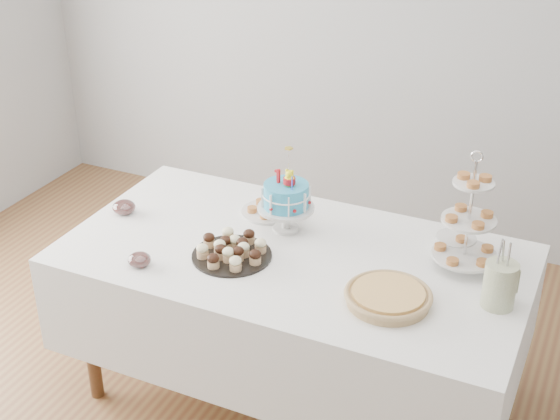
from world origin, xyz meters
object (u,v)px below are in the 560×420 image
at_px(cupcake_tray, 232,249).
at_px(plate_stack, 455,244).
at_px(jam_bowl_b, 124,207).
at_px(pie, 388,296).
at_px(pastry_plate, 267,210).
at_px(birthday_cake, 286,209).
at_px(jam_bowl_a, 139,260).
at_px(table, 293,298).
at_px(tiered_stand, 469,221).
at_px(utensil_pitcher, 500,283).

distance_m(cupcake_tray, plate_stack, 0.93).
height_order(plate_stack, jam_bowl_b, plate_stack).
bearing_deg(pie, pastry_plate, 147.61).
relative_size(cupcake_tray, pie, 1.00).
bearing_deg(plate_stack, cupcake_tray, -152.13).
distance_m(birthday_cake, jam_bowl_a, 0.67).
bearing_deg(table, tiered_stand, 15.50).
xyz_separation_m(tiered_stand, plate_stack, (-0.06, 0.11, -0.18)).
xyz_separation_m(plate_stack, jam_bowl_a, (-1.13, -0.65, -0.01)).
relative_size(table, cupcake_tray, 5.80).
xyz_separation_m(table, tiered_stand, (0.66, 0.18, 0.44)).
distance_m(pie, jam_bowl_a, 1.00).
bearing_deg(jam_bowl_b, jam_bowl_a, -47.68).
xyz_separation_m(birthday_cake, utensil_pitcher, (0.95, -0.19, -0.01)).
bearing_deg(cupcake_tray, utensil_pitcher, 5.82).
relative_size(pie, utensil_pitcher, 1.20).
bearing_deg(pie, jam_bowl_a, -170.46).
relative_size(pastry_plate, jam_bowl_a, 2.56).
distance_m(plate_stack, jam_bowl_a, 1.30).
height_order(tiered_stand, utensil_pitcher, tiered_stand).
height_order(table, jam_bowl_b, jam_bowl_b).
distance_m(cupcake_tray, utensil_pitcher, 1.06).
bearing_deg(birthday_cake, plate_stack, 25.28).
relative_size(table, utensil_pitcher, 6.99).
bearing_deg(plate_stack, pie, -105.72).
height_order(table, tiered_stand, tiered_stand).
height_order(birthday_cake, pie, birthday_cake).
bearing_deg(pastry_plate, jam_bowl_a, -113.72).
bearing_deg(birthday_cake, pastry_plate, 157.55).
distance_m(table, plate_stack, 0.72).
relative_size(cupcake_tray, utensil_pitcher, 1.20).
distance_m(table, utensil_pitcher, 0.90).
bearing_deg(cupcake_tray, pie, -4.08).
distance_m(birthday_cake, plate_stack, 0.73).
relative_size(cupcake_tray, plate_stack, 1.98).
distance_m(tiered_stand, utensil_pitcher, 0.30).
xyz_separation_m(birthday_cake, cupcake_tray, (-0.11, -0.30, -0.07)).
bearing_deg(pie, table, 158.31).
bearing_deg(pie, cupcake_tray, 175.92).
xyz_separation_m(plate_stack, pastry_plate, (-0.85, -0.03, -0.02)).
relative_size(pie, pastry_plate, 1.38).
bearing_deg(plate_stack, tiered_stand, -61.73).
bearing_deg(plate_stack, birthday_cake, -169.33).
height_order(birthday_cake, plate_stack, birthday_cake).
distance_m(table, birthday_cake, 0.38).
bearing_deg(table, jam_bowl_b, -179.70).
bearing_deg(cupcake_tray, table, 32.26).
xyz_separation_m(birthday_cake, plate_stack, (0.71, 0.13, -0.07)).
xyz_separation_m(cupcake_tray, jam_bowl_a, (-0.31, -0.22, -0.01)).
bearing_deg(tiered_stand, utensil_pitcher, -50.41).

